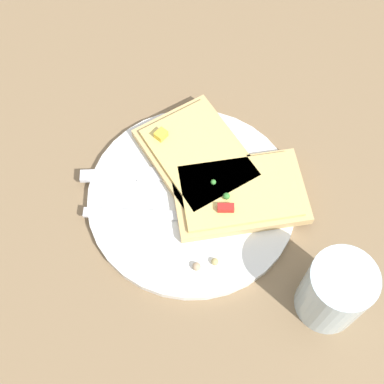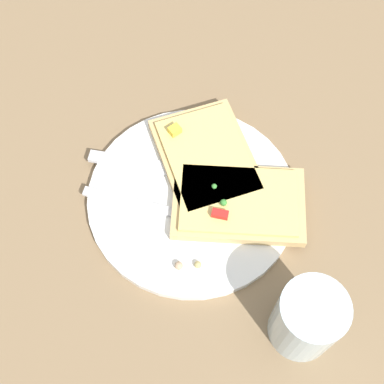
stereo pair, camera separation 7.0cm
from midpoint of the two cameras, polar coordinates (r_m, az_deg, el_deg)
name	(u,v)px [view 1 (the left image)]	position (r m, az deg, el deg)	size (l,w,h in m)	color
ground_plane	(192,199)	(0.72, -2.77, -1.07)	(4.00, 4.00, 0.00)	#7F6647
plate	(192,197)	(0.71, -2.79, -0.86)	(0.28, 0.28, 0.01)	white
fork	(172,216)	(0.70, -4.99, -2.83)	(0.20, 0.10, 0.01)	silver
knife	(143,174)	(0.73, -8.02, 1.61)	(0.18, 0.11, 0.01)	silver
pizza_slice_main	(240,193)	(0.70, 2.27, -0.43)	(0.20, 0.19, 0.03)	tan
pizza_slice_corner	(198,156)	(0.73, -2.07, 3.59)	(0.20, 0.19, 0.03)	tan
crumb_scatter	(197,242)	(0.68, -2.42, -5.65)	(0.09, 0.09, 0.01)	tan
drinking_glass	(335,291)	(0.63, 11.93, -10.65)	(0.08, 0.08, 0.10)	silver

